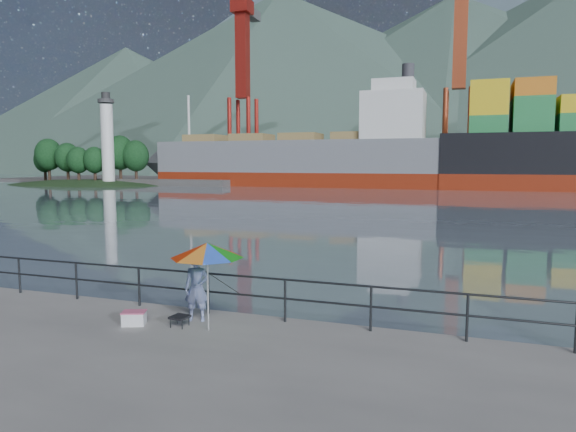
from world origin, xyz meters
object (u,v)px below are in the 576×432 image
(fisherman, at_px, (197,288))
(beach_umbrella, at_px, (207,250))
(bulk_carrier, at_px, (310,159))
(cooler_bag, at_px, (134,319))

(fisherman, distance_m, beach_umbrella, 1.29)
(bulk_carrier, bearing_deg, cooler_bag, -76.35)
(cooler_bag, height_order, bulk_carrier, bulk_carrier)
(beach_umbrella, height_order, bulk_carrier, bulk_carrier)
(fisherman, xyz_separation_m, cooler_bag, (-1.19, -0.78, -0.63))
(fisherman, bearing_deg, beach_umbrella, -61.55)
(fisherman, xyz_separation_m, beach_umbrella, (0.59, -0.55, 1.01))
(fisherman, xyz_separation_m, bulk_carrier, (-17.99, 68.39, 3.42))
(cooler_bag, distance_m, bulk_carrier, 71.29)
(beach_umbrella, bearing_deg, fisherman, 137.07)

